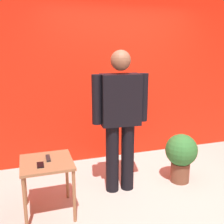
{
  "coord_description": "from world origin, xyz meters",
  "views": [
    {
      "loc": [
        -1.53,
        -2.67,
        1.86
      ],
      "look_at": [
        -0.49,
        0.55,
        1.03
      ],
      "focal_mm": 43.42,
      "sensor_mm": 36.0,
      "label": 1
    }
  ],
  "objects_px": {
    "tv_remote": "(48,158)",
    "potted_plant": "(181,154)",
    "side_table": "(47,169)",
    "cell_phone": "(40,165)",
    "standing_person": "(120,115)"
  },
  "relations": [
    {
      "from": "side_table",
      "to": "potted_plant",
      "type": "relative_size",
      "value": 0.92
    },
    {
      "from": "cell_phone",
      "to": "side_table",
      "type": "bearing_deg",
      "value": 53.28
    },
    {
      "from": "standing_person",
      "to": "potted_plant",
      "type": "relative_size",
      "value": 2.64
    },
    {
      "from": "side_table",
      "to": "standing_person",
      "type": "bearing_deg",
      "value": 14.66
    },
    {
      "from": "side_table",
      "to": "tv_remote",
      "type": "xyz_separation_m",
      "value": [
        0.02,
        0.05,
        0.1
      ]
    },
    {
      "from": "tv_remote",
      "to": "potted_plant",
      "type": "distance_m",
      "value": 1.81
    },
    {
      "from": "cell_phone",
      "to": "potted_plant",
      "type": "bearing_deg",
      "value": 9.47
    },
    {
      "from": "standing_person",
      "to": "cell_phone",
      "type": "relative_size",
      "value": 12.58
    },
    {
      "from": "standing_person",
      "to": "potted_plant",
      "type": "xyz_separation_m",
      "value": [
        0.87,
        -0.06,
        -0.61
      ]
    },
    {
      "from": "side_table",
      "to": "potted_plant",
      "type": "distance_m",
      "value": 1.83
    },
    {
      "from": "side_table",
      "to": "cell_phone",
      "type": "height_order",
      "value": "cell_phone"
    },
    {
      "from": "cell_phone",
      "to": "tv_remote",
      "type": "bearing_deg",
      "value": 58.02
    },
    {
      "from": "standing_person",
      "to": "side_table",
      "type": "height_order",
      "value": "standing_person"
    },
    {
      "from": "cell_phone",
      "to": "potted_plant",
      "type": "xyz_separation_m",
      "value": [
        1.88,
        0.28,
        -0.23
      ]
    },
    {
      "from": "cell_phone",
      "to": "tv_remote",
      "type": "height_order",
      "value": "tv_remote"
    }
  ]
}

